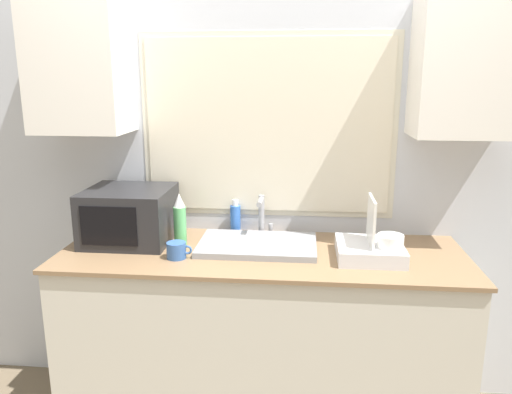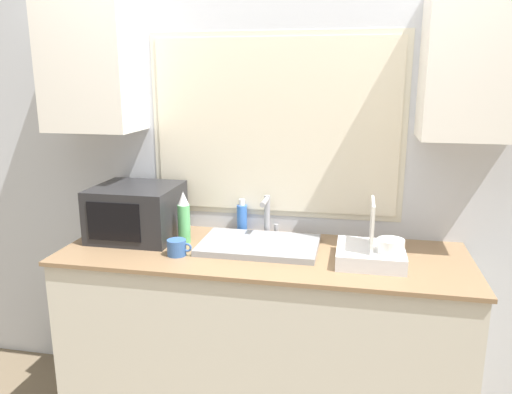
# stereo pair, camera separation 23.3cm
# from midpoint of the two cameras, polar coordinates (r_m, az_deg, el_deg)

# --- Properties ---
(countertop) EXTENTS (1.97, 0.69, 0.94)m
(countertop) POSITION_cam_midpoint_polar(r_m,az_deg,el_deg) (2.64, 3.37, -15.85)
(countertop) COLOR beige
(countertop) RESTS_ON ground_plane
(wall_back) EXTENTS (6.00, 0.38, 2.60)m
(wall_back) POSITION_cam_midpoint_polar(r_m,az_deg,el_deg) (2.65, 4.67, 5.41)
(wall_back) COLOR silver
(wall_back) RESTS_ON ground_plane
(sink_basin) EXTENTS (0.58, 0.38, 0.03)m
(sink_basin) POSITION_cam_midpoint_polar(r_m,az_deg,el_deg) (2.49, 3.07, -5.54)
(sink_basin) COLOR gray
(sink_basin) RESTS_ON countertop
(faucet) EXTENTS (0.08, 0.16, 0.22)m
(faucet) POSITION_cam_midpoint_polar(r_m,az_deg,el_deg) (2.64, 3.84, -1.84)
(faucet) COLOR #99999E
(faucet) RESTS_ON countertop
(microwave) EXTENTS (0.43, 0.40, 0.27)m
(microwave) POSITION_cam_midpoint_polar(r_m,az_deg,el_deg) (2.66, -11.06, -1.69)
(microwave) COLOR #232326
(microwave) RESTS_ON countertop
(dish_rack) EXTENTS (0.31, 0.31, 0.29)m
(dish_rack) POSITION_cam_midpoint_polar(r_m,az_deg,el_deg) (2.37, 15.97, -6.07)
(dish_rack) COLOR silver
(dish_rack) RESTS_ON countertop
(spray_bottle) EXTENTS (0.06, 0.06, 0.27)m
(spray_bottle) POSITION_cam_midpoint_polar(r_m,az_deg,el_deg) (2.54, -5.65, -2.47)
(spray_bottle) COLOR #59B266
(spray_bottle) RESTS_ON countertop
(soap_bottle) EXTENTS (0.06, 0.06, 0.18)m
(soap_bottle) POSITION_cam_midpoint_polar(r_m,az_deg,el_deg) (2.72, 0.84, -2.37)
(soap_bottle) COLOR blue
(soap_bottle) RESTS_ON countertop
(mug_near_sink) EXTENTS (0.12, 0.09, 0.08)m
(mug_near_sink) POSITION_cam_midpoint_polar(r_m,az_deg,el_deg) (2.39, -6.27, -5.81)
(mug_near_sink) COLOR #335999
(mug_near_sink) RESTS_ON countertop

